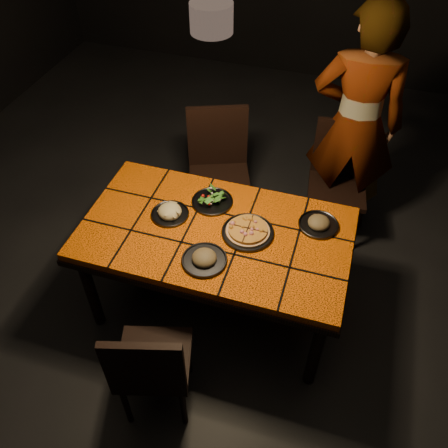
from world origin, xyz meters
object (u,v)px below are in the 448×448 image
(chair_far_right, at_px, (339,174))
(plate_pizza, at_px, (248,231))
(chair_far_left, at_px, (219,164))
(chair_near, at_px, (151,366))
(diner, at_px, (355,125))
(dining_table, at_px, (216,239))
(plate_pasta, at_px, (170,213))

(chair_far_right, height_order, plate_pizza, chair_far_right)
(chair_far_left, relative_size, chair_far_right, 1.07)
(chair_near, distance_m, plate_pizza, 0.93)
(chair_far_right, bearing_deg, chair_far_left, -174.46)
(chair_far_right, bearing_deg, chair_near, -118.77)
(chair_far_left, height_order, diner, diner)
(dining_table, relative_size, chair_near, 1.85)
(chair_far_left, bearing_deg, chair_near, -106.09)
(dining_table, distance_m, chair_far_right, 1.22)
(chair_far_right, xyz_separation_m, plate_pasta, (-0.94, -0.99, 0.24))
(diner, height_order, plate_pasta, diner)
(dining_table, bearing_deg, plate_pasta, 172.27)
(plate_pizza, bearing_deg, plate_pasta, 178.98)
(chair_far_left, bearing_deg, chair_far_right, -8.54)
(dining_table, relative_size, chair_far_left, 1.64)
(dining_table, height_order, plate_pizza, plate_pizza)
(dining_table, xyz_separation_m, chair_far_right, (0.63, 1.03, -0.14))
(diner, bearing_deg, chair_far_right, 64.56)
(chair_near, bearing_deg, plate_pasta, -91.80)
(chair_far_left, bearing_deg, plate_pasta, -115.65)
(dining_table, distance_m, plate_pasta, 0.33)
(chair_far_right, height_order, plate_pasta, chair_far_right)
(dining_table, height_order, diner, diner)
(dining_table, distance_m, chair_near, 0.83)
(chair_far_left, distance_m, plate_pizza, 0.93)
(dining_table, distance_m, diner, 1.34)
(diner, distance_m, plate_pasta, 1.47)
(chair_far_right, xyz_separation_m, plate_pizza, (-0.44, -1.00, 0.24))
(dining_table, xyz_separation_m, chair_near, (-0.10, -0.81, -0.17))
(dining_table, height_order, chair_far_right, chair_far_right)
(chair_far_left, height_order, chair_far_right, chair_far_left)
(dining_table, distance_m, chair_far_left, 0.87)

